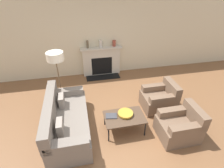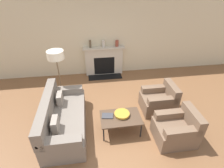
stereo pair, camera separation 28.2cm
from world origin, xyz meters
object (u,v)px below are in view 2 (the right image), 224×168
(armchair_far, at_px, (159,100))
(mantel_vase_left, at_px, (90,44))
(fireplace, at_px, (104,61))
(armchair_near, at_px, (177,129))
(bowl, at_px, (122,114))
(coffee_table, at_px, (121,118))
(couch, at_px, (63,119))
(mantel_vase_center_right, at_px, (117,43))
(mantel_vase_center_left, at_px, (103,44))
(book, at_px, (108,116))
(floor_lamp, at_px, (56,60))

(armchair_far, height_order, mantel_vase_left, mantel_vase_left)
(fireplace, height_order, armchair_near, fireplace)
(bowl, bearing_deg, coffee_table, -123.71)
(couch, relative_size, mantel_vase_center_right, 9.31)
(armchair_far, bearing_deg, mantel_vase_center_left, -150.85)
(couch, distance_m, mantel_vase_center_right, 3.31)
(fireplace, distance_m, book, 2.86)
(fireplace, bearing_deg, mantel_vase_center_left, 108.14)
(fireplace, bearing_deg, armchair_near, -69.10)
(bowl, distance_m, book, 0.34)
(armchair_near, distance_m, coffee_table, 1.27)
(mantel_vase_left, bearing_deg, coffee_table, -79.48)
(fireplace, height_order, floor_lamp, floor_lamp)
(armchair_near, bearing_deg, bowl, -112.88)
(mantel_vase_center_right, bearing_deg, floor_lamp, -141.81)
(armchair_near, height_order, coffee_table, armchair_near)
(coffee_table, bearing_deg, book, 166.74)
(bowl, bearing_deg, armchair_near, -22.88)
(book, relative_size, mantel_vase_center_right, 1.35)
(coffee_table, relative_size, book, 3.24)
(floor_lamp, relative_size, mantel_vase_center_right, 7.31)
(armchair_near, bearing_deg, mantel_vase_left, -152.61)
(armchair_near, bearing_deg, mantel_vase_center_right, -166.57)
(mantel_vase_left, bearing_deg, couch, -106.61)
(floor_lamp, bearing_deg, book, -49.46)
(book, bearing_deg, mantel_vase_left, 105.18)
(coffee_table, xyz_separation_m, bowl, (0.04, 0.06, 0.07))
(book, xyz_separation_m, floor_lamp, (-1.18, 1.39, 0.87))
(armchair_near, xyz_separation_m, coffee_table, (-1.20, 0.43, 0.09))
(fireplace, bearing_deg, armchair_far, -60.78)
(armchair_near, height_order, armchair_far, same)
(floor_lamp, bearing_deg, mantel_vase_center_left, 46.59)
(bowl, height_order, mantel_vase_center_right, mantel_vase_center_right)
(couch, distance_m, armchair_far, 2.57)
(book, bearing_deg, mantel_vase_center_left, 96.02)
(book, bearing_deg, floor_lamp, 140.80)
(fireplace, distance_m, floor_lamp, 2.18)
(mantel_vase_left, bearing_deg, mantel_vase_center_left, 0.00)
(book, distance_m, mantel_vase_center_right, 3.03)
(fireplace, xyz_separation_m, mantel_vase_center_left, (-0.00, 0.02, 0.66))
(floor_lamp, bearing_deg, couch, -83.61)
(fireplace, bearing_deg, bowl, -87.58)
(book, bearing_deg, armchair_far, 30.86)
(armchair_near, bearing_deg, mantel_vase_center_left, -159.11)
(mantel_vase_center_left, bearing_deg, bowl, -87.50)
(armchair_near, bearing_deg, armchair_far, 180.00)
(fireplace, relative_size, floor_lamp, 0.95)
(couch, height_order, floor_lamp, floor_lamp)
(mantel_vase_center_right, bearing_deg, bowl, -97.03)
(coffee_table, relative_size, floor_lamp, 0.60)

